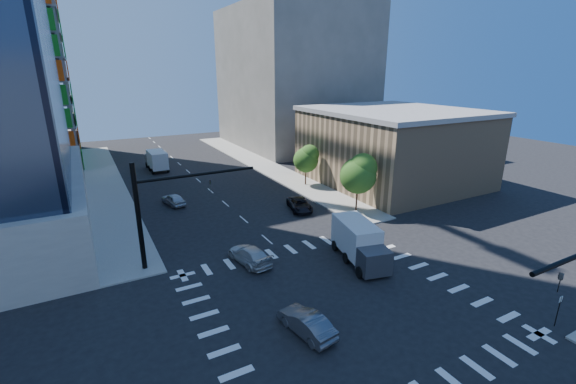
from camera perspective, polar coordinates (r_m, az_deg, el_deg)
ground at (r=29.02m, az=7.51°, el=-15.73°), size 160.00×160.00×0.00m
road_markings at (r=29.02m, az=7.51°, el=-15.72°), size 20.00×20.00×0.01m
sidewalk_ne at (r=67.16m, az=-3.79°, el=4.04°), size 5.00×60.00×0.15m
sidewalk_nw at (r=61.47m, az=-25.44°, el=1.02°), size 5.00×60.00×0.15m
commercial_building at (r=58.25m, az=15.17°, el=6.62°), size 20.50×22.50×10.60m
bg_building_ne at (r=85.24m, az=0.82°, el=16.43°), size 24.00×30.00×28.00m
signal_mast_nw at (r=32.89m, az=-18.85°, el=-1.76°), size 10.20×0.40×9.00m
tree_south at (r=44.45m, az=10.55°, el=2.77°), size 4.16×4.16×6.82m
tree_north at (r=54.32m, az=2.83°, el=5.01°), size 3.54×3.52×5.78m
no_parking_sign at (r=31.00m, az=35.19°, el=-13.83°), size 0.30×0.06×2.20m
car_nb_far at (r=45.49m, az=1.74°, el=-1.86°), size 3.45×5.32×1.36m
car_sb_near at (r=33.64m, az=-5.71°, el=-9.24°), size 2.73×5.24×1.45m
car_sb_mid at (r=49.23m, az=-16.61°, el=-1.05°), size 2.51×4.42×1.42m
car_sb_cross at (r=25.56m, az=2.74°, el=-18.81°), size 2.19×4.55×1.44m
box_truck_near at (r=33.77m, az=10.73°, el=-7.94°), size 4.03×6.80×3.34m
box_truck_far at (r=67.31m, az=-18.93°, el=4.34°), size 2.78×6.29×3.28m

